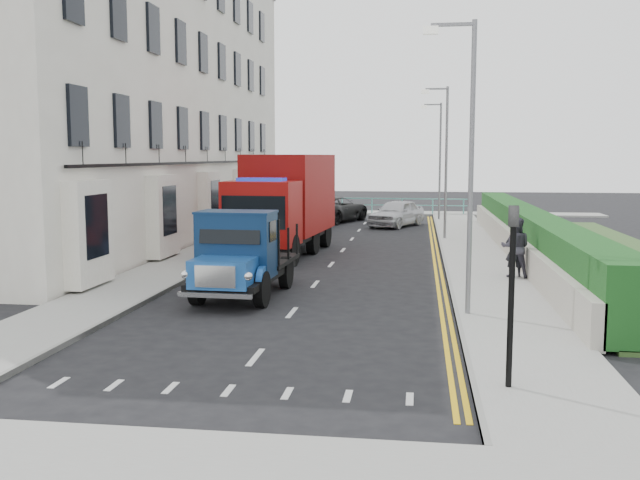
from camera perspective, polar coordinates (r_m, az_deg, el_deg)
The scene contains 23 objects.
ground at distance 19.78m, azimuth -1.24°, elevation -4.59°, with size 120.00×120.00×0.00m, color black.
pavement_west at distance 29.59m, azimuth -8.43°, elevation -0.76°, with size 2.40×38.00×0.12m, color gray.
pavement_east at distance 28.49m, azimuth 12.29°, elevation -1.13°, with size 2.60×38.00×0.12m, color gray.
promenade at distance 48.40m, azimuth 4.23°, elevation 2.19°, with size 30.00×2.50×0.12m, color gray.
sea_plane at distance 79.30m, azimuth 5.69°, elevation 3.90°, with size 120.00×120.00×0.00m, color slate.
terrace_west at distance 34.67m, azimuth -13.67°, elevation 11.98°, with size 6.31×30.20×14.25m.
garden_east at distance 28.60m, azimuth 16.15°, elevation 0.48°, with size 1.45×28.00×1.75m.
seafront_railing at distance 47.56m, azimuth 4.18°, elevation 2.74°, with size 13.00×0.08×1.11m.
lamp_near at distance 17.18m, azimuth 11.62°, elevation 6.98°, with size 1.23×0.18×7.00m.
lamp_mid at distance 33.17m, azimuth 9.86°, elevation 6.83°, with size 1.23×0.18×7.00m.
lamp_far at distance 43.16m, azimuth 9.42°, elevation 6.80°, with size 1.23×0.18×7.00m.
traffic_signal at distance 11.88m, azimuth 15.12°, elevation -2.26°, with size 0.16×0.20×3.10m.
bedford_lorry at distance 19.35m, azimuth -6.53°, elevation -1.58°, with size 2.22×5.14×2.39m.
red_lorry at distance 28.21m, azimuth -2.84°, elevation 3.10°, with size 3.18×7.71×3.94m.
parked_car_front at distance 26.93m, azimuth -4.35°, elevation -0.16°, with size 1.56×3.87×1.32m, color black.
parked_car_mid at distance 27.04m, azimuth -5.16°, elevation -0.16°, with size 1.37×3.94×1.30m, color #4F66A9.
parked_car_rear at distance 37.42m, azimuth -1.11°, elevation 1.92°, with size 2.08×5.12×1.49m, color #AEAEB3.
seafront_car_left at distance 42.26m, azimuth 1.11°, elevation 2.49°, with size 2.51×5.44×1.51m, color black.
seafront_car_right at distance 39.53m, azimuth 6.14°, elevation 2.15°, with size 1.77×4.40×1.50m, color silver.
pedestrian_east_near at distance 23.13m, azimuth 15.32°, elevation -0.86°, with size 0.58×0.38×1.60m, color black.
pedestrian_east_far at distance 22.96m, azimuth 15.38°, elevation -0.58°, with size 0.91×0.71×1.88m, color #35323D.
pedestrian_west_near at distance 32.71m, azimuth -5.36°, elevation 1.62°, with size 1.01×0.42×1.72m, color #1A1C30.
pedestrian_west_far at distance 34.69m, azimuth -7.31°, elevation 2.00°, with size 0.91×0.59×1.87m, color #433330.
Camera 1 is at (3.09, -19.15, 3.88)m, focal length 40.00 mm.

